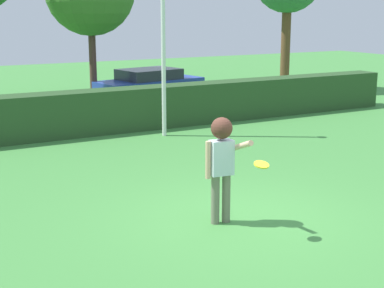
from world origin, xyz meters
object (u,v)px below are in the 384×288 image
person (222,156)px  lamppost (163,11)px  frisbee (261,165)px  parked_car_blue (149,83)px

person → lamppost: bearing=71.9°
person → frisbee: 0.88m
lamppost → parked_car_blue: 6.91m
person → lamppost: lamppost is taller
frisbee → parked_car_blue: bearing=72.5°
person → frisbee: size_ratio=7.56×
person → lamppost: 7.32m
lamppost → frisbee: bearing=-104.8°
person → parked_car_blue: bearing=70.7°
person → parked_car_blue: 13.29m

